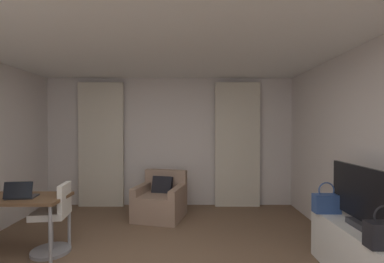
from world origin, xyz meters
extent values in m
cube|color=silver|center=(0.00, 3.03, 1.30)|extent=(5.12, 0.06, 2.60)
cube|color=white|center=(0.00, 0.00, 2.63)|extent=(5.12, 6.12, 0.06)
cube|color=beige|center=(-1.38, 2.90, 1.25)|extent=(0.90, 0.06, 2.50)
cube|color=beige|center=(1.38, 2.90, 1.25)|extent=(0.90, 0.06, 2.50)
cube|color=#997A66|center=(-0.11, 2.18, 0.22)|extent=(0.95, 0.94, 0.43)
cube|color=#997A66|center=(-0.03, 2.49, 0.62)|extent=(0.80, 0.32, 0.37)
cube|color=#997A66|center=(0.22, 2.10, 0.29)|extent=(0.30, 0.79, 0.57)
cube|color=#997A66|center=(-0.43, 2.26, 0.29)|extent=(0.30, 0.79, 0.57)
cube|color=black|center=(-0.08, 2.30, 0.53)|extent=(0.40, 0.28, 0.37)
cube|color=brown|center=(-1.78, 0.81, 0.71)|extent=(1.28, 0.59, 0.04)
cylinder|color=#99999E|center=(-1.19, 1.06, 0.34)|extent=(0.04, 0.04, 0.69)
cylinder|color=#99999E|center=(-1.19, 0.57, 0.34)|extent=(0.04, 0.04, 0.69)
cylinder|color=gray|center=(-1.34, 0.87, 0.23)|extent=(0.06, 0.06, 0.46)
cylinder|color=gray|center=(-1.34, 0.87, 0.02)|extent=(0.48, 0.48, 0.04)
cube|color=silver|center=(-1.34, 0.87, 0.50)|extent=(0.45, 0.45, 0.08)
cube|color=silver|center=(-1.18, 0.89, 0.71)|extent=(0.10, 0.36, 0.34)
cube|color=#2D2D33|center=(-1.65, 0.79, 0.74)|extent=(0.35, 0.26, 0.02)
cube|color=black|center=(-1.63, 0.68, 0.85)|extent=(0.32, 0.10, 0.20)
cube|color=white|center=(2.22, 0.19, 0.29)|extent=(0.50, 1.31, 0.57)
cube|color=#333338|center=(2.22, 0.17, 0.60)|extent=(0.20, 0.36, 0.06)
cube|color=black|center=(2.22, 0.17, 0.92)|extent=(0.04, 1.16, 0.56)
cube|color=#335193|center=(2.08, 0.67, 0.68)|extent=(0.30, 0.14, 0.22)
torus|color=#335193|center=(2.08, 0.67, 0.84)|extent=(0.20, 0.02, 0.20)
camera|label=1|loc=(0.46, -2.59, 1.61)|focal=25.54mm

